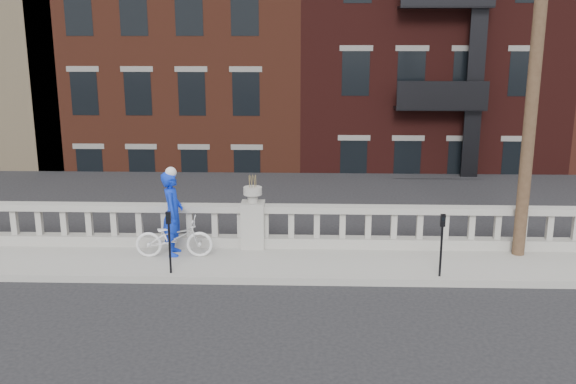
# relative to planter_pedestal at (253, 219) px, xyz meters

# --- Properties ---
(ground) EXTENTS (120.00, 120.00, 0.00)m
(ground) POSITION_rel_planter_pedestal_xyz_m (0.00, -3.95, -0.83)
(ground) COLOR black
(ground) RESTS_ON ground
(sidewalk) EXTENTS (32.00, 2.20, 0.15)m
(sidewalk) POSITION_rel_planter_pedestal_xyz_m (0.00, -0.95, -0.76)
(sidewalk) COLOR #9B9890
(sidewalk) RESTS_ON ground
(balustrade) EXTENTS (28.00, 0.34, 1.03)m
(balustrade) POSITION_rel_planter_pedestal_xyz_m (0.00, 0.00, -0.19)
(balustrade) COLOR #9B9890
(balustrade) RESTS_ON sidewalk
(planter_pedestal) EXTENTS (0.55, 0.55, 1.76)m
(planter_pedestal) POSITION_rel_planter_pedestal_xyz_m (0.00, 0.00, 0.00)
(planter_pedestal) COLOR #9B9890
(planter_pedestal) RESTS_ON sidewalk
(lower_level) EXTENTS (80.00, 44.00, 20.80)m
(lower_level) POSITION_rel_planter_pedestal_xyz_m (0.56, 19.09, 1.80)
(lower_level) COLOR #605E59
(lower_level) RESTS_ON ground
(utility_pole) EXTENTS (1.60, 0.28, 10.00)m
(utility_pole) POSITION_rel_planter_pedestal_xyz_m (6.20, -0.35, 4.41)
(utility_pole) COLOR #422D1E
(utility_pole) RESTS_ON sidewalk
(parking_meter_b) EXTENTS (0.10, 0.09, 1.36)m
(parking_meter_b) POSITION_rel_planter_pedestal_xyz_m (-1.62, -1.80, 0.17)
(parking_meter_b) COLOR black
(parking_meter_b) RESTS_ON sidewalk
(parking_meter_c) EXTENTS (0.10, 0.09, 1.36)m
(parking_meter_c) POSITION_rel_planter_pedestal_xyz_m (4.10, -1.80, 0.17)
(parking_meter_c) COLOR black
(parking_meter_c) RESTS_ON sidewalk
(bicycle) EXTENTS (1.79, 0.72, 0.92)m
(bicycle) POSITION_rel_planter_pedestal_xyz_m (-1.75, -0.78, -0.22)
(bicycle) COLOR white
(bicycle) RESTS_ON sidewalk
(cyclist) EXTENTS (0.53, 0.75, 1.96)m
(cyclist) POSITION_rel_planter_pedestal_xyz_m (-1.79, -0.60, 0.30)
(cyclist) COLOR #0D2CC5
(cyclist) RESTS_ON sidewalk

